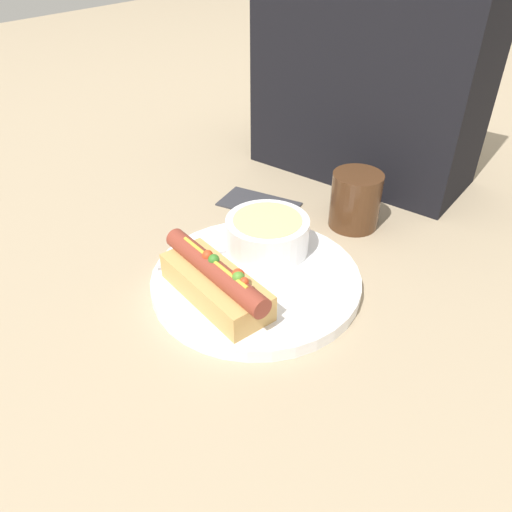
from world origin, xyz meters
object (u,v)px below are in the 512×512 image
(drinking_glass, at_px, (355,200))
(soup_bowl, at_px, (267,233))
(seated_diner, at_px, (373,47))
(spoon, at_px, (240,246))
(hot_dog, at_px, (216,281))

(drinking_glass, bearing_deg, soup_bowl, -107.92)
(drinking_glass, relative_size, seated_diner, 0.17)
(soup_bowl, xyz_separation_m, seated_diner, (-0.04, 0.35, 0.18))
(spoon, relative_size, drinking_glass, 1.71)
(drinking_glass, bearing_deg, spoon, -114.59)
(hot_dog, distance_m, spoon, 0.12)
(hot_dog, height_order, drinking_glass, drinking_glass)
(hot_dog, relative_size, drinking_glass, 2.08)
(soup_bowl, relative_size, seated_diner, 0.22)
(soup_bowl, xyz_separation_m, drinking_glass, (0.05, 0.16, -0.00))
(seated_diner, bearing_deg, hot_dog, -83.91)
(seated_diner, bearing_deg, spoon, -89.25)
(spoon, bearing_deg, seated_diner, 28.49)
(hot_dog, xyz_separation_m, seated_diner, (-0.05, 0.48, 0.19))
(hot_dog, relative_size, seated_diner, 0.35)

